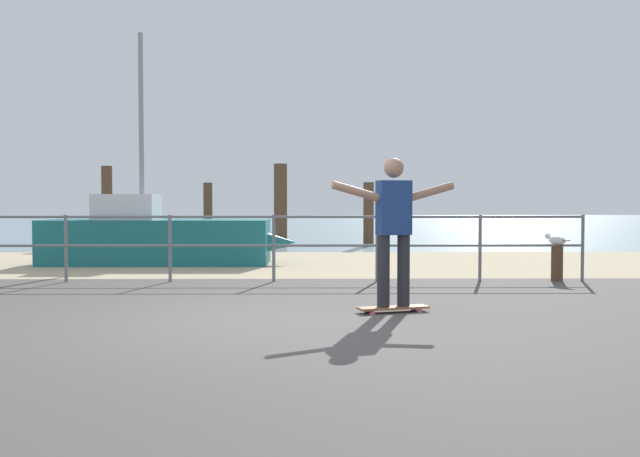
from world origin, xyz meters
name	(u,v)px	position (x,y,z in m)	size (l,w,h in m)	color
ground_plane	(234,343)	(0.00, -1.00, 0.00)	(24.00, 10.00, 0.04)	#514C49
beach_strip	(278,264)	(0.00, 7.00, 0.00)	(24.00, 6.00, 0.04)	tan
sea_surface	(300,223)	(0.00, 35.00, 0.00)	(72.00, 50.00, 0.04)	#75939E
railing_fence	(222,238)	(-0.69, 3.60, 0.70)	(11.21, 0.05, 1.05)	slate
sailboat	(165,239)	(-2.21, 6.75, 0.52)	(4.96, 1.44, 4.57)	#19666B
skateboard	(393,308)	(1.60, 0.57, 0.07)	(0.82, 0.41, 0.08)	brown
skateboarder	(394,223)	(1.60, 0.57, 1.02)	(1.42, 0.48, 1.65)	#26262B
bollard_short	(557,264)	(4.51, 3.65, 0.29)	(0.18, 0.18, 0.58)	#513826
seagull	(556,240)	(4.50, 3.67, 0.66)	(0.28, 0.45, 0.18)	white
groyne_post_0	(107,206)	(-5.09, 12.69, 1.13)	(0.30, 0.30, 2.27)	#513826
groyne_post_1	(208,212)	(-2.62, 15.29, 0.94)	(0.29, 0.29, 1.87)	#513826
groyne_post_2	(281,206)	(-0.16, 12.04, 1.15)	(0.36, 0.36, 2.30)	#513826
groyne_post_3	(369,214)	(2.31, 12.61, 0.90)	(0.30, 0.30, 1.81)	#513826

